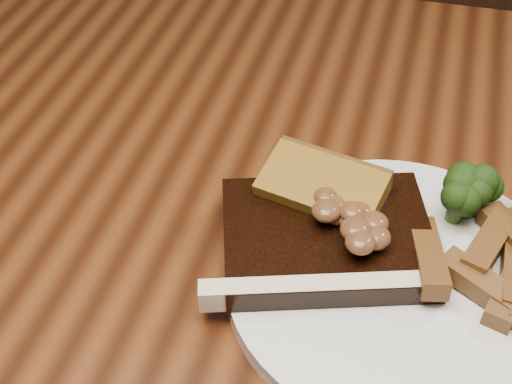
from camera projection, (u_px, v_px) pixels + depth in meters
dining_table at (272, 296)px, 0.66m from camera, size 1.60×0.90×0.75m
chair_far at (507, 154)px, 1.15m from camera, size 0.39×0.39×0.80m
plate at (398, 282)px, 0.54m from camera, size 0.30×0.30×0.01m
steak at (327, 239)px, 0.55m from camera, size 0.19×0.17×0.02m
steak_bone at (312, 295)px, 0.52m from camera, size 0.16×0.07×0.02m
mushroom_pile at (342, 221)px, 0.53m from camera, size 0.07×0.07×0.03m
garlic_bread at (320, 205)px, 0.58m from camera, size 0.11×0.07×0.02m
potato_wedges at (489, 267)px, 0.53m from camera, size 0.10×0.10×0.02m
broccoli_cluster at (480, 207)px, 0.57m from camera, size 0.08×0.08×0.04m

